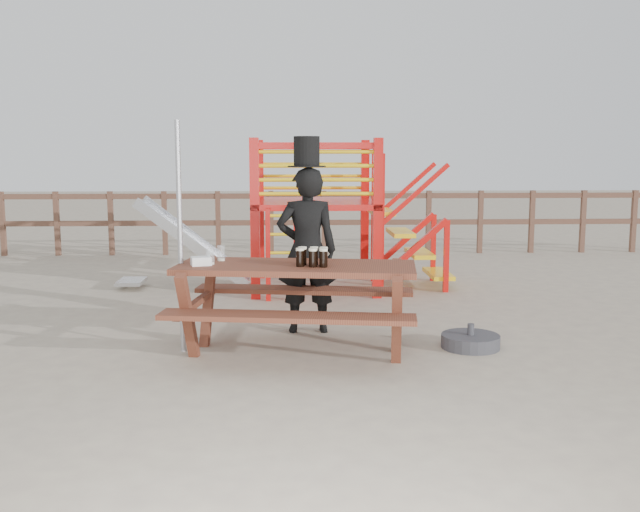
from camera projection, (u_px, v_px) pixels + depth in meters
The scene contains 10 objects.
ground at pixel (306, 359), 6.65m from camera, with size 60.00×60.00×0.00m, color tan.
back_fence at pixel (298, 215), 13.47m from camera, with size 15.09×0.09×1.20m.
playground_fort at pixel (309, 213), 10.05m from camera, with size 4.71×1.84×2.10m.
picnic_table at pixel (296, 298), 6.74m from camera, with size 2.43×1.84×0.86m.
man_with_hat at pixel (307, 246), 7.54m from camera, with size 0.66×0.44×2.08m.
metal_pole at pixel (180, 238), 6.74m from camera, with size 0.05×0.05×2.21m, color #B2B2B7.
parasol_base at pixel (470, 341), 7.01m from camera, with size 0.57×0.57×0.24m.
paper_bag at pixel (201, 261), 6.64m from camera, with size 0.18×0.14×0.08m, color white.
stout_pints at pixel (313, 257), 6.59m from camera, with size 0.30×0.21×0.17m.
empty_glasses at pixel (216, 256), 6.80m from camera, with size 0.15×0.31×0.15m.
Camera 1 is at (-0.14, -6.45, 1.90)m, focal length 40.00 mm.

